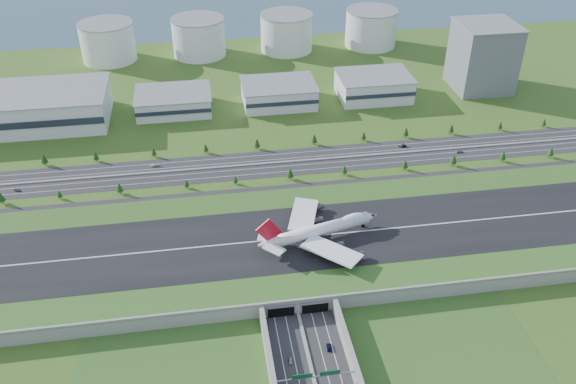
{
  "coord_description": "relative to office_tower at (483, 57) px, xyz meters",
  "views": [
    {
      "loc": [
        -38.65,
        -263.72,
        216.89
      ],
      "look_at": [
        8.32,
        35.0,
        15.61
      ],
      "focal_mm": 38.0,
      "sensor_mm": 36.0,
      "label": 1
    }
  ],
  "objects": [
    {
      "name": "airfield_deck",
      "position": [
        -200.0,
        -195.09,
        -23.38
      ],
      "size": [
        520.0,
        100.0,
        9.2
      ],
      "color": "gray",
      "rests_on": "ground"
    },
    {
      "name": "boeing_747",
      "position": [
        -180.13,
        -197.93,
        -13.07
      ],
      "size": [
        72.09,
        67.3,
        22.73
      ],
      "rotation": [
        0.0,
        0.0,
        0.25
      ],
      "color": "white",
      "rests_on": "airfield_deck"
    },
    {
      "name": "bay_water",
      "position": [
        -200.0,
        285.0,
        -27.47
      ],
      "size": [
        1200.0,
        260.0,
        0.06
      ],
      "primitive_type": "cube",
      "color": "#345464",
      "rests_on": "ground"
    },
    {
      "name": "fuel_tank_c",
      "position": [
        -150.0,
        115.0,
        -10.0
      ],
      "size": [
        50.0,
        50.0,
        35.0
      ],
      "primitive_type": "cylinder",
      "color": "silver",
      "rests_on": "ground"
    },
    {
      "name": "car_7",
      "position": [
        -273.81,
        -91.16,
        -26.55
      ],
      "size": [
        5.97,
        2.99,
        1.66
      ],
      "primitive_type": "imported",
      "rotation": [
        0.0,
        0.0,
        -1.69
      ],
      "color": "silver",
      "rests_on": "ground"
    },
    {
      "name": "hangar_mid_a",
      "position": [
        -260.0,
        -5.0,
        -20.0
      ],
      "size": [
        58.0,
        42.0,
        15.0
      ],
      "primitive_type": "cube",
      "color": "silver",
      "rests_on": "ground"
    },
    {
      "name": "fuel_tank_a",
      "position": [
        -320.0,
        115.0,
        -10.0
      ],
      "size": [
        50.0,
        50.0,
        35.0
      ],
      "primitive_type": "cylinder",
      "color": "silver",
      "rests_on": "ground"
    },
    {
      "name": "hangar_mid_c",
      "position": [
        -95.0,
        -5.0,
        -18.0
      ],
      "size": [
        58.0,
        42.0,
        19.0
      ],
      "primitive_type": "cube",
      "color": "silver",
      "rests_on": "ground"
    },
    {
      "name": "car_4",
      "position": [
        -360.35,
        -108.62,
        -26.6
      ],
      "size": [
        4.94,
        3.56,
        1.56
      ],
      "primitive_type": "imported",
      "rotation": [
        0.0,
        0.0,
        1.15
      ],
      "color": "#5B5D61",
      "rests_on": "ground"
    },
    {
      "name": "sign_gantry_near",
      "position": [
        -200.0,
        -290.04,
        -20.55
      ],
      "size": [
        38.7,
        0.7,
        9.8
      ],
      "color": "gray",
      "rests_on": "ground"
    },
    {
      "name": "car_0",
      "position": [
        -208.51,
        -274.24,
        -26.66
      ],
      "size": [
        1.93,
        4.3,
        1.44
      ],
      "primitive_type": "imported",
      "rotation": [
        0.0,
        0.0,
        -0.06
      ],
      "color": "#A7A7AB",
      "rests_on": "ground"
    },
    {
      "name": "office_tower",
      "position": [
        0.0,
        0.0,
        0.0
      ],
      "size": [
        46.0,
        46.0,
        55.0
      ],
      "primitive_type": "cube",
      "color": "slate",
      "rests_on": "ground"
    },
    {
      "name": "fuel_tank_d",
      "position": [
        -65.0,
        115.0,
        -10.0
      ],
      "size": [
        50.0,
        50.0,
        35.0
      ],
      "primitive_type": "cylinder",
      "color": "silver",
      "rests_on": "ground"
    },
    {
      "name": "car_5",
      "position": [
        -96.84,
        -91.54,
        -26.52
      ],
      "size": [
        5.44,
        2.62,
        1.72
      ],
      "primitive_type": "imported",
      "rotation": [
        0.0,
        0.0,
        -1.73
      ],
      "color": "black",
      "rests_on": "ground"
    },
    {
      "name": "fuel_tank_b",
      "position": [
        -235.0,
        115.0,
        -10.0
      ],
      "size": [
        50.0,
        50.0,
        35.0
      ],
      "primitive_type": "cylinder",
      "color": "silver",
      "rests_on": "ground"
    },
    {
      "name": "tree_row",
      "position": [
        -186.41,
        -100.64,
        -22.79
      ],
      "size": [
        500.72,
        48.67,
        8.41
      ],
      "color": "#3D2819",
      "rests_on": "ground"
    },
    {
      "name": "ground",
      "position": [
        -200.0,
        -195.0,
        -27.5
      ],
      "size": [
        1200.0,
        1200.0,
        0.0
      ],
      "primitive_type": "plane",
      "color": "#325A1C",
      "rests_on": "ground"
    },
    {
      "name": "hangar_west",
      "position": [
        -370.0,
        -10.0,
        -15.0
      ],
      "size": [
        120.0,
        60.0,
        25.0
      ],
      "primitive_type": "cube",
      "color": "silver",
      "rests_on": "ground"
    },
    {
      "name": "hangar_mid_b",
      "position": [
        -175.0,
        -5.0,
        -19.0
      ],
      "size": [
        58.0,
        42.0,
        17.0
      ],
      "primitive_type": "cube",
      "color": "silver",
      "rests_on": "ground"
    },
    {
      "name": "car_6",
      "position": [
        -59.54,
        -105.24,
        -26.62
      ],
      "size": [
        5.52,
        2.67,
        1.52
      ],
      "primitive_type": "imported",
      "rotation": [
        0.0,
        0.0,
        1.6
      ],
      "color": "#AAAAAE",
      "rests_on": "ground"
    },
    {
      "name": "car_2",
      "position": [
        -189.49,
        -269.22,
        -26.69
      ],
      "size": [
        2.84,
        5.18,
        1.38
      ],
      "primitive_type": "imported",
      "rotation": [
        0.0,
        0.0,
        3.03
      ],
      "color": "#0B0B37",
      "rests_on": "ground"
    },
    {
      "name": "north_expressway",
      "position": [
        -200.0,
        -100.0,
        -27.44
      ],
      "size": [
        560.0,
        36.0,
        0.12
      ],
      "primitive_type": "cube",
      "color": "#28282B",
      "rests_on": "ground"
    }
  ]
}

